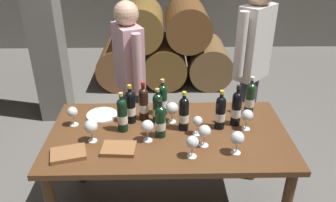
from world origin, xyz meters
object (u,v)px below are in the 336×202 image
wine_glass_2 (91,127)px  wine_bottle_3 (144,103)px  wine_glass_5 (192,143)px  taster_seated_left (129,72)px  dining_table (169,143)px  wine_bottle_6 (163,99)px  wine_bottle_2 (184,113)px  sommelier_presenting (253,57)px  wine_bottle_0 (220,112)px  wine_glass_1 (247,116)px  wine_glass_3 (72,112)px  leather_ledger (68,154)px  wine_glass_6 (198,122)px  wine_glass_4 (172,109)px  wine_bottle_1 (250,98)px  wine_bottle_8 (160,121)px  wine_glass_7 (147,127)px  wine_glass_8 (205,132)px  wine_bottle_4 (158,108)px  wine_glass_0 (237,138)px  wine_bottle_9 (131,106)px  wine_bottle_5 (236,108)px  serving_plate (102,115)px  wine_bottle_7 (122,115)px  tasting_notebook (119,149)px

wine_glass_2 → wine_bottle_3: bearing=40.6°
wine_glass_5 → taster_seated_left: size_ratio=0.10×
dining_table → wine_bottle_6: (-0.04, 0.27, 0.22)m
wine_bottle_2 → taster_seated_left: bearing=123.1°
sommelier_presenting → taster_seated_left: size_ratio=1.11×
wine_bottle_0 → wine_glass_1: 0.19m
wine_bottle_0 → wine_bottle_2: 0.26m
wine_bottle_0 → wine_glass_3: 1.07m
leather_ledger → wine_glass_6: bearing=0.2°
wine_glass_3 → wine_glass_5: bearing=-25.6°
wine_glass_4 → sommelier_presenting: (0.72, 0.60, 0.17)m
wine_bottle_0 → wine_glass_3: (-1.07, 0.06, -0.02)m
wine_bottle_6 → wine_bottle_0: bearing=-26.9°
wine_bottle_1 → wine_bottle_8: size_ratio=1.11×
wine_glass_1 → wine_glass_7: size_ratio=0.99×
wine_bottle_6 → wine_glass_6: bearing=-50.3°
dining_table → leather_ledger: leather_ledger is taller
wine_bottle_2 → wine_glass_8: 0.25m
wine_bottle_4 → wine_glass_0: (0.51, -0.40, -0.01)m
wine_bottle_6 → wine_bottle_2: bearing=-55.9°
wine_glass_3 → leather_ledger: (0.05, -0.37, -0.09)m
wine_bottle_4 → wine_bottle_8: wine_bottle_8 is taller
wine_bottle_6 → taster_seated_left: bearing=122.6°
wine_bottle_4 → wine_bottle_9: wine_bottle_9 is taller
wine_glass_4 → wine_glass_3: bearing=-177.8°
wine_bottle_4 → wine_bottle_5: wine_bottle_5 is taller
wine_bottle_4 → taster_seated_left: (-0.25, 0.57, 0.04)m
wine_bottle_6 → wine_glass_2: 0.60m
wine_glass_1 → leather_ledger: wine_glass_1 is taller
wine_bottle_9 → wine_bottle_8: bearing=-42.1°
wine_bottle_5 → serving_plate: (-1.01, 0.14, -0.13)m
wine_bottle_7 → wine_glass_0: bearing=-20.9°
wine_bottle_8 → wine_glass_1: bearing=7.0°
wine_bottle_6 → wine_glass_0: bearing=-47.7°
wine_bottle_8 → serving_plate: 0.55m
wine_glass_1 → wine_glass_3: 1.26m
taster_seated_left → wine_glass_1: bearing=-37.6°
wine_glass_0 → wine_bottle_0: bearing=101.2°
leather_ledger → wine_bottle_5: bearing=2.5°
dining_table → wine_bottle_0: size_ratio=5.64×
wine_glass_8 → tasting_notebook: 0.57m
wine_glass_1 → wine_glass_5: size_ratio=1.02×
wine_bottle_9 → wine_glass_8: size_ratio=1.92×
wine_bottle_4 → wine_glass_8: (0.31, -0.31, -0.01)m
wine_bottle_5 → taster_seated_left: 1.03m
wine_bottle_0 → wine_bottle_5: wine_bottle_5 is taller
wine_glass_3 → wine_bottle_9: bearing=5.3°
serving_plate → sommelier_presenting: sommelier_presenting is taller
wine_glass_6 → sommelier_presenting: (0.55, 0.77, 0.18)m
wine_bottle_0 → wine_bottle_6: 0.46m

